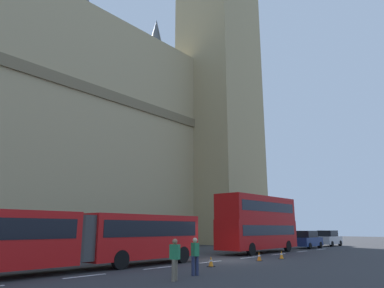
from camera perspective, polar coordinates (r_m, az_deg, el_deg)
ground_plane at (r=25.03m, az=5.04°, el=-18.31°), size 160.00×160.00×0.00m
lane_centre_marking at (r=25.80m, az=6.36°, el=-18.12°), size 34.40×0.16×0.01m
articulated_bus at (r=19.63m, az=-18.21°, el=-13.95°), size 16.50×2.54×2.90m
double_decker_bus at (r=32.85m, az=10.69°, el=-12.24°), size 9.92×2.54×4.90m
sedan_lead at (r=41.62m, az=18.16°, el=-14.51°), size 4.40×1.86×1.85m
sedan_trailing at (r=47.68m, az=21.28°, el=-14.06°), size 4.40×1.86×1.85m
traffic_cone_west at (r=21.05m, az=3.09°, el=-18.49°), size 0.36×0.36×0.58m
traffic_cone_middle at (r=25.01m, az=10.84°, el=-17.48°), size 0.36×0.36×0.58m
traffic_cone_east at (r=26.95m, az=14.31°, el=-17.01°), size 0.36×0.36×0.58m
pedestrian_near_cones at (r=15.43m, az=-2.81°, el=-17.98°), size 0.35×0.46×1.69m
pedestrian_by_kerb at (r=17.17m, az=0.50°, el=-17.53°), size 0.37×0.46×1.69m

